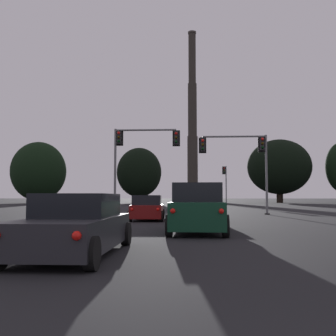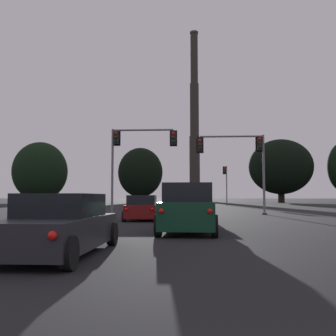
# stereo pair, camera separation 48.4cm
# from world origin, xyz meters

# --- Properties ---
(sedan_left_lane_third) EXTENTS (2.02, 4.72, 1.43)m
(sedan_left_lane_third) POSITION_xyz_m (-3.14, 8.22, 0.67)
(sedan_left_lane_third) COLOR #232328
(sedan_left_lane_third) RESTS_ON ground_plane
(suv_center_lane_second) EXTENTS (2.25, 4.96, 1.86)m
(suv_center_lane_second) POSITION_xyz_m (-0.14, 14.26, 0.90)
(suv_center_lane_second) COLOR #0F3823
(suv_center_lane_second) RESTS_ON ground_plane
(hatchback_left_lane_front) EXTENTS (2.03, 4.16, 1.44)m
(hatchback_left_lane_front) POSITION_xyz_m (-2.85, 21.74, 0.66)
(hatchback_left_lane_front) COLOR maroon
(hatchback_left_lane_front) RESTS_ON ground_plane
(sedan_center_lane_front) EXTENTS (2.13, 4.76, 1.43)m
(sedan_center_lane_front) POSITION_xyz_m (0.03, 20.70, 0.67)
(sedan_center_lane_front) COLOR maroon
(sedan_center_lane_front) RESTS_ON ground_plane
(traffic_light_far_right) EXTENTS (0.78, 0.50, 6.21)m
(traffic_light_far_right) POSITION_xyz_m (5.45, 61.80, 4.07)
(traffic_light_far_right) COLOR slate
(traffic_light_far_right) RESTS_ON ground_plane
(traffic_light_overhead_left) EXTENTS (5.20, 0.50, 6.59)m
(traffic_light_overhead_left) POSITION_xyz_m (-4.49, 28.96, 5.02)
(traffic_light_overhead_left) COLOR slate
(traffic_light_overhead_left) RESTS_ON ground_plane
(traffic_light_overhead_right) EXTENTS (5.34, 0.50, 6.09)m
(traffic_light_overhead_right) POSITION_xyz_m (3.80, 29.37, 4.66)
(traffic_light_overhead_right) COLOR slate
(traffic_light_overhead_right) RESTS_ON ground_plane
(smokestack) EXTENTS (5.73, 5.73, 59.84)m
(smokestack) POSITION_xyz_m (1.19, 135.00, 23.41)
(smokestack) COLOR #2B2722
(smokestack) RESTS_ON ground_plane
(treeline_far_right) EXTENTS (13.99, 12.59, 14.00)m
(treeline_far_right) POSITION_xyz_m (19.69, 86.64, 7.92)
(treeline_far_right) COLOR black
(treeline_far_right) RESTS_ON ground_plane
(treeline_left_mid) EXTENTS (11.63, 10.47, 12.98)m
(treeline_left_mid) POSITION_xyz_m (-32.15, 80.68, 6.72)
(treeline_left_mid) COLOR black
(treeline_left_mid) RESTS_ON ground_plane
(treeline_far_left) EXTENTS (9.73, 8.75, 12.02)m
(treeline_far_left) POSITION_xyz_m (-11.12, 84.11, 6.63)
(treeline_far_left) COLOR black
(treeline_far_left) RESTS_ON ground_plane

